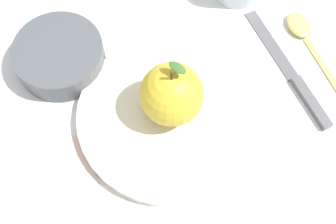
{
  "coord_description": "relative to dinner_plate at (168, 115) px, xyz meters",
  "views": [
    {
      "loc": [
        -0.21,
        -0.13,
        0.55
      ],
      "look_at": [
        -0.03,
        0.03,
        0.02
      ],
      "focal_mm": 46.68,
      "sensor_mm": 36.0,
      "label": 1
    }
  ],
  "objects": [
    {
      "name": "side_bowl",
      "position": [
        -0.03,
        0.17,
        0.01
      ],
      "size": [
        0.13,
        0.13,
        0.04
      ],
      "color": "#4C5156",
      "rests_on": "ground_plane"
    },
    {
      "name": "linen_napkin",
      "position": [
        -0.18,
        0.02,
        -0.01
      ],
      "size": [
        0.17,
        0.21,
        0.0
      ],
      "primitive_type": "cube",
      "rotation": [
        0.0,
        0.0,
        5.8
      ],
      "color": "beige",
      "rests_on": "ground_plane"
    },
    {
      "name": "ground_plane",
      "position": [
        0.03,
        -0.03,
        -0.01
      ],
      "size": [
        2.4,
        2.4,
        0.0
      ],
      "primitive_type": "plane",
      "color": "silver"
    },
    {
      "name": "knife",
      "position": [
        0.16,
        -0.1,
        -0.01
      ],
      "size": [
        0.1,
        0.2,
        0.01
      ],
      "color": "#59595E",
      "rests_on": "ground_plane"
    },
    {
      "name": "dinner_plate",
      "position": [
        0.0,
        0.0,
        0.0
      ],
      "size": [
        0.24,
        0.24,
        0.02
      ],
      "color": "silver",
      "rests_on": "ground_plane"
    },
    {
      "name": "apple",
      "position": [
        0.01,
        0.0,
        0.05
      ],
      "size": [
        0.08,
        0.08,
        0.1
      ],
      "color": "gold",
      "rests_on": "dinner_plate"
    },
    {
      "name": "spoon",
      "position": [
        0.23,
        -0.07,
        -0.01
      ],
      "size": [
        0.1,
        0.17,
        0.01
      ],
      "color": "#D8B766",
      "rests_on": "ground_plane"
    }
  ]
}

